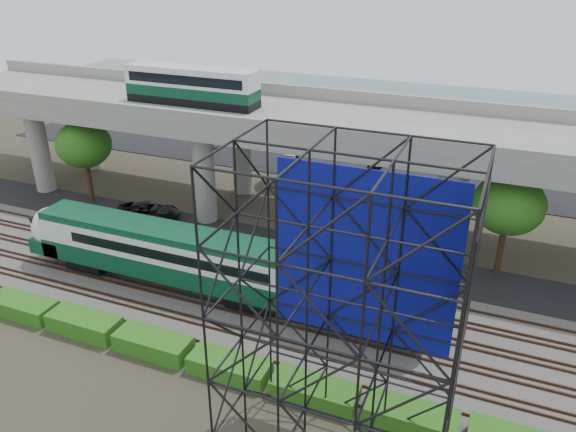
% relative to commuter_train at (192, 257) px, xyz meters
% --- Properties ---
extents(ground, '(140.00, 140.00, 0.00)m').
position_rel_commuter_train_xyz_m(ground, '(5.01, -2.00, -2.88)').
color(ground, '#474233').
rests_on(ground, ground).
extents(ballast_bed, '(90.00, 12.00, 0.20)m').
position_rel_commuter_train_xyz_m(ballast_bed, '(5.01, 0.00, -2.78)').
color(ballast_bed, slate).
rests_on(ballast_bed, ground).
extents(service_road, '(90.00, 5.00, 0.08)m').
position_rel_commuter_train_xyz_m(service_road, '(5.01, 8.50, -2.84)').
color(service_road, black).
rests_on(service_road, ground).
extents(parking_lot, '(90.00, 18.00, 0.08)m').
position_rel_commuter_train_xyz_m(parking_lot, '(5.01, 32.00, -2.84)').
color(parking_lot, black).
rests_on(parking_lot, ground).
extents(harbor_water, '(140.00, 40.00, 0.03)m').
position_rel_commuter_train_xyz_m(harbor_water, '(5.01, 54.00, -2.87)').
color(harbor_water, '#455F71').
rests_on(harbor_water, ground).
extents(rail_tracks, '(90.00, 9.52, 0.16)m').
position_rel_commuter_train_xyz_m(rail_tracks, '(5.01, -0.00, -2.60)').
color(rail_tracks, '#472D1E').
rests_on(rail_tracks, ballast_bed).
extents(commuter_train, '(29.30, 3.06, 4.30)m').
position_rel_commuter_train_xyz_m(commuter_train, '(0.00, 0.00, 0.00)').
color(commuter_train, black).
rests_on(commuter_train, rail_tracks).
extents(overpass, '(80.00, 12.00, 12.40)m').
position_rel_commuter_train_xyz_m(overpass, '(4.08, 14.00, 5.33)').
color(overpass, '#9E9B93').
rests_on(overpass, ground).
extents(scaffold_tower, '(9.36, 6.36, 15.00)m').
position_rel_commuter_train_xyz_m(scaffold_tower, '(13.36, -9.98, 4.59)').
color(scaffold_tower, black).
rests_on(scaffold_tower, ground).
extents(hedge_strip, '(34.60, 1.80, 1.20)m').
position_rel_commuter_train_xyz_m(hedge_strip, '(6.02, -6.30, -2.32)').
color(hedge_strip, '#255F15').
rests_on(hedge_strip, ground).
extents(trees, '(40.94, 16.94, 7.69)m').
position_rel_commuter_train_xyz_m(trees, '(0.34, 14.17, 2.69)').
color(trees, '#382314').
rests_on(trees, ground).
extents(suv, '(6.05, 4.08, 1.54)m').
position_rel_commuter_train_xyz_m(suv, '(-9.72, 8.51, -2.03)').
color(suv, black).
rests_on(suv, service_road).
extents(parked_cars, '(37.76, 9.41, 1.30)m').
position_rel_commuter_train_xyz_m(parked_cars, '(5.86, 31.94, -2.21)').
color(parked_cars, silver).
rests_on(parked_cars, parking_lot).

